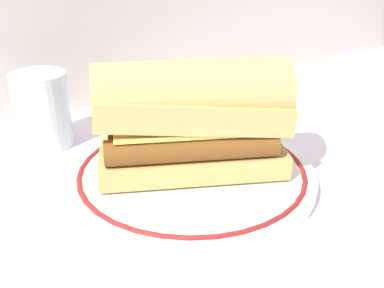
# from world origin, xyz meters

# --- Properties ---
(ground_plane) EXTENTS (1.50, 1.50, 0.00)m
(ground_plane) POSITION_xyz_m (0.00, 0.00, 0.00)
(ground_plane) COLOR silver
(plate) EXTENTS (0.28, 0.28, 0.01)m
(plate) POSITION_xyz_m (0.02, 0.01, 0.01)
(plate) COLOR white
(plate) RESTS_ON ground_plane
(sausage_sandwich) EXTENTS (0.22, 0.16, 0.13)m
(sausage_sandwich) POSITION_xyz_m (0.02, 0.01, 0.08)
(sausage_sandwich) COLOR tan
(sausage_sandwich) RESTS_ON plate
(drinking_glass) EXTENTS (0.07, 0.07, 0.10)m
(drinking_glass) POSITION_xyz_m (-0.10, 0.20, 0.04)
(drinking_glass) COLOR silver
(drinking_glass) RESTS_ON ground_plane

